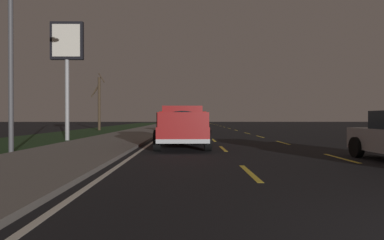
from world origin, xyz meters
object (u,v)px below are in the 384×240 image
(street_light_near, at_px, (19,39))
(gas_price_sign, at_px, (67,51))
(pickup_truck, at_px, (182,125))
(bare_tree_far, at_px, (99,102))
(sedan_black, at_px, (183,124))

(street_light_near, bearing_deg, gas_price_sign, 5.79)
(pickup_truck, distance_m, street_light_near, 7.36)
(gas_price_sign, bearing_deg, pickup_truck, -122.14)
(gas_price_sign, bearing_deg, street_light_near, -174.21)
(street_light_near, xyz_separation_m, bare_tree_far, (21.85, 2.99, -1.37))
(pickup_truck, height_order, sedan_black, pickup_truck)
(gas_price_sign, xyz_separation_m, street_light_near, (-6.63, -0.67, -0.86))
(gas_price_sign, height_order, bare_tree_far, gas_price_sign)
(pickup_truck, xyz_separation_m, bare_tree_far, (19.48, 9.10, 1.96))
(sedan_black, xyz_separation_m, street_light_near, (-15.95, 5.95, 3.53))
(sedan_black, xyz_separation_m, bare_tree_far, (5.90, 8.94, 2.16))
(street_light_near, bearing_deg, sedan_black, -20.47)
(sedan_black, xyz_separation_m, gas_price_sign, (-9.32, 6.62, 4.39))
(pickup_truck, relative_size, sedan_black, 1.23)
(sedan_black, bearing_deg, street_light_near, 159.53)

